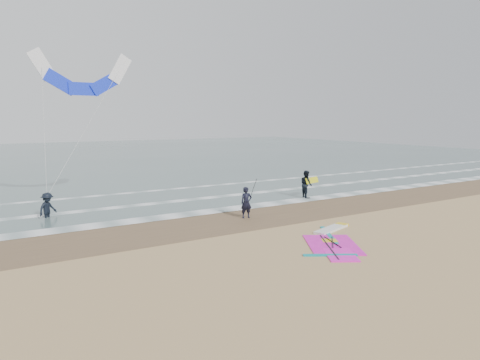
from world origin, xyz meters
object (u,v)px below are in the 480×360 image
person_standing (246,203)px  person_walking (306,184)px  surf_kite (83,78)px  person_wading (47,202)px  windsurf_rig (333,240)px

person_standing → person_walking: size_ratio=0.90×
person_walking → surf_kite: 15.25m
surf_kite → person_wading: bearing=-135.0°
person_walking → person_wading: bearing=92.8°
person_standing → surf_kite: size_ratio=0.21×
person_standing → person_walking: 7.04m
person_standing → surf_kite: (-6.28, 8.07, 6.71)m
person_standing → person_walking: (6.43, 2.86, 0.09)m
surf_kite → windsurf_rig: bearing=-61.9°
windsurf_rig → person_walking: bearing=56.8°
person_standing → person_wading: size_ratio=0.97×
windsurf_rig → person_wading: (-9.90, 10.91, 0.82)m
person_standing → person_wading: bearing=160.4°
windsurf_rig → surf_kite: 17.12m
windsurf_rig → person_walking: person_walking is taller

